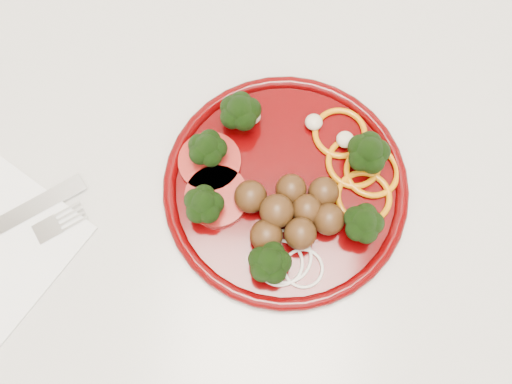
{
  "coord_description": "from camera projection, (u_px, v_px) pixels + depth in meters",
  "views": [
    {
      "loc": [
        -0.06,
        1.5,
        1.47
      ],
      "look_at": [
        -0.07,
        1.67,
        0.92
      ],
      "focal_mm": 40.0,
      "sensor_mm": 36.0,
      "label": 1
    }
  ],
  "objects": [
    {
      "name": "counter",
      "position": [
        297.0,
        257.0,
        1.03
      ],
      "size": [
        2.4,
        0.6,
        0.9
      ],
      "color": "beige",
      "rests_on": "ground"
    },
    {
      "name": "plate",
      "position": [
        285.0,
        189.0,
        0.58
      ],
      "size": [
        0.25,
        0.25,
        0.05
      ],
      "rotation": [
        0.0,
        0.0,
        0.03
      ],
      "color": "#420102",
      "rests_on": "counter"
    }
  ]
}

